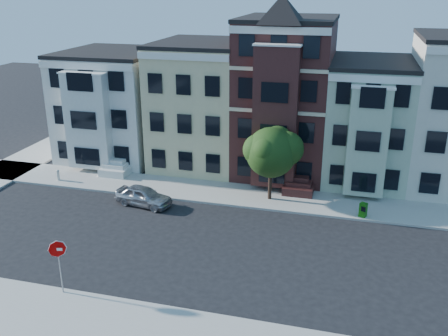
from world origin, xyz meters
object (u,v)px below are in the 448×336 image
(stop_sign, at_px, (60,264))
(newspaper_box, at_px, (363,210))
(street_tree, at_px, (271,156))
(parked_car, at_px, (143,196))
(fire_hydrant, at_px, (58,176))

(stop_sign, bearing_deg, newspaper_box, 27.04)
(street_tree, bearing_deg, stop_sign, -119.66)
(parked_car, distance_m, fire_hydrant, 8.55)
(newspaper_box, bearing_deg, parked_car, -148.72)
(stop_sign, bearing_deg, parked_car, 77.82)
(street_tree, distance_m, fire_hydrant, 16.91)
(parked_car, bearing_deg, fire_hydrant, 84.33)
(fire_hydrant, bearing_deg, parked_car, -15.72)
(newspaper_box, bearing_deg, street_tree, -166.91)
(street_tree, xyz_separation_m, newspaper_box, (6.47, -1.32, -2.77))
(parked_car, xyz_separation_m, stop_sign, (0.41, -11.00, 1.09))
(parked_car, xyz_separation_m, newspaper_box, (14.88, 1.73, -0.06))
(newspaper_box, bearing_deg, fire_hydrant, -156.80)
(street_tree, height_order, fire_hydrant, street_tree)
(fire_hydrant, xyz_separation_m, stop_sign, (8.64, -13.31, 1.29))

